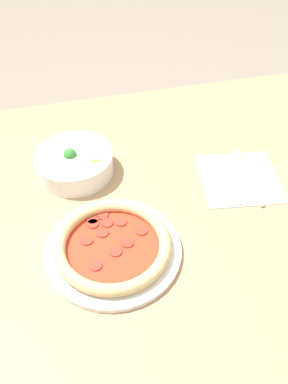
{
  "coord_description": "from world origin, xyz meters",
  "views": [
    {
      "loc": [
        -0.14,
        -0.64,
        1.48
      ],
      "look_at": [
        0.03,
        0.05,
        0.78
      ],
      "focal_mm": 40.0,
      "sensor_mm": 36.0,
      "label": 1
    }
  ],
  "objects_px": {
    "pizza": "(113,247)",
    "knife": "(250,179)",
    "fork": "(230,180)",
    "bowl": "(74,162)"
  },
  "relations": [
    {
      "from": "pizza",
      "to": "knife",
      "type": "height_order",
      "value": "pizza"
    },
    {
      "from": "fork",
      "to": "pizza",
      "type": "bearing_deg",
      "value": 119.98
    },
    {
      "from": "knife",
      "to": "pizza",
      "type": "bearing_deg",
      "value": 115.98
    },
    {
      "from": "pizza",
      "to": "knife",
      "type": "bearing_deg",
      "value": 20.36
    },
    {
      "from": "pizza",
      "to": "fork",
      "type": "distance_m",
      "value": 0.35
    },
    {
      "from": "pizza",
      "to": "bowl",
      "type": "bearing_deg",
      "value": 99.22
    },
    {
      "from": "pizza",
      "to": "fork",
      "type": "height_order",
      "value": "pizza"
    },
    {
      "from": "pizza",
      "to": "knife",
      "type": "relative_size",
      "value": 1.38
    },
    {
      "from": "bowl",
      "to": "fork",
      "type": "height_order",
      "value": "bowl"
    },
    {
      "from": "bowl",
      "to": "knife",
      "type": "height_order",
      "value": "bowl"
    }
  ]
}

